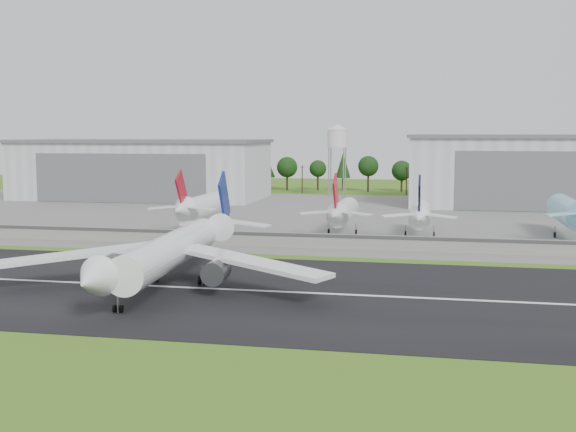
% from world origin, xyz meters
% --- Properties ---
extents(ground, '(600.00, 600.00, 0.00)m').
position_xyz_m(ground, '(0.00, 0.00, 0.00)').
color(ground, '#3A6016').
rests_on(ground, ground).
extents(runway, '(320.00, 60.00, 0.10)m').
position_xyz_m(runway, '(0.00, 10.00, 0.05)').
color(runway, black).
rests_on(runway, ground).
extents(runway_centerline, '(220.00, 1.00, 0.02)m').
position_xyz_m(runway_centerline, '(0.00, 10.00, 0.11)').
color(runway_centerline, white).
rests_on(runway_centerline, runway).
extents(apron, '(320.00, 150.00, 0.10)m').
position_xyz_m(apron, '(0.00, 120.00, 0.05)').
color(apron, slate).
rests_on(apron, ground).
extents(blast_fence, '(240.00, 0.61, 3.50)m').
position_xyz_m(blast_fence, '(0.00, 54.99, 1.81)').
color(blast_fence, gray).
rests_on(blast_fence, ground).
extents(hangar_west, '(97.00, 44.00, 23.20)m').
position_xyz_m(hangar_west, '(-80.00, 164.92, 11.63)').
color(hangar_west, silver).
rests_on(hangar_west, ground).
extents(hangar_east, '(102.00, 47.00, 25.20)m').
position_xyz_m(hangar_east, '(75.00, 164.92, 12.63)').
color(hangar_east, silver).
rests_on(hangar_east, ground).
extents(water_tower, '(8.40, 8.40, 29.40)m').
position_xyz_m(water_tower, '(-5.00, 185.00, 24.55)').
color(water_tower, '#99999E').
rests_on(water_tower, ground).
extents(utility_poles, '(230.00, 3.00, 12.00)m').
position_xyz_m(utility_poles, '(0.00, 200.00, 0.00)').
color(utility_poles, black).
rests_on(utility_poles, ground).
extents(treeline, '(320.00, 16.00, 22.00)m').
position_xyz_m(treeline, '(0.00, 215.00, 0.00)').
color(treeline, black).
rests_on(treeline, ground).
extents(main_airliner, '(57.15, 59.25, 18.17)m').
position_xyz_m(main_airliner, '(-9.72, 9.56, 4.89)').
color(main_airliner, white).
rests_on(main_airliner, runway).
extents(parked_jet_red_a, '(7.36, 31.29, 16.93)m').
position_xyz_m(parked_jet_red_a, '(-27.41, 76.59, 6.40)').
color(parked_jet_red_a, white).
rests_on(parked_jet_red_a, ground).
extents(parked_jet_red_b, '(7.36, 31.29, 16.51)m').
position_xyz_m(parked_jet_red_b, '(10.69, 76.54, 6.02)').
color(parked_jet_red_b, silver).
rests_on(parked_jet_red_b, ground).
extents(parked_jet_navy, '(7.36, 31.29, 16.34)m').
position_xyz_m(parked_jet_navy, '(30.05, 76.50, 5.86)').
color(parked_jet_navy, white).
rests_on(parked_jet_navy, ground).
extents(parked_jet_skyblue, '(7.36, 37.29, 17.15)m').
position_xyz_m(parked_jet_skyblue, '(66.25, 81.62, 6.57)').
color(parked_jet_skyblue, '#8AD2EF').
rests_on(parked_jet_skyblue, ground).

